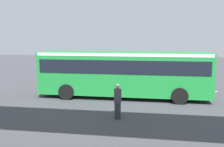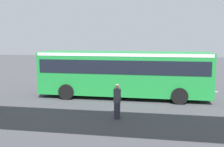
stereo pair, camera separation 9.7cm
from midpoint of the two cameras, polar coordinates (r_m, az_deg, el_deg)
ground at (r=18.84m, az=1.97°, el=-5.01°), size 80.00×80.00×0.00m
city_bus at (r=18.41m, az=2.32°, el=0.65°), size 11.54×2.85×3.15m
pedestrian at (r=13.78m, az=1.01°, el=-5.99°), size 0.38×0.38×1.79m
traffic_sign at (r=22.30m, az=-6.51°, el=1.86°), size 0.08×0.60×2.80m
lane_dash_leftmost at (r=22.00m, az=18.82°, el=-3.56°), size 2.00×0.20×0.01m
lane_dash_left at (r=21.72m, az=8.33°, el=-3.36°), size 2.00×0.20×0.01m
lane_dash_centre at (r=22.17m, az=-2.07°, el=-3.06°), size 2.00×0.20×0.01m
lane_dash_right at (r=23.31m, az=-11.75°, el=-2.68°), size 2.00×0.20×0.01m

